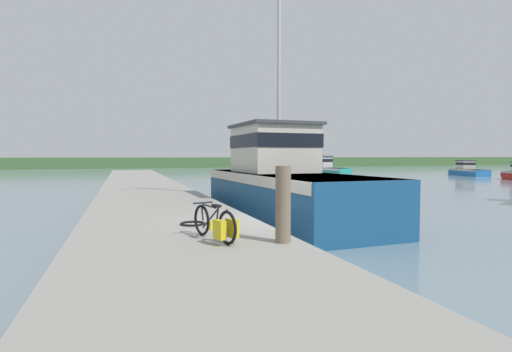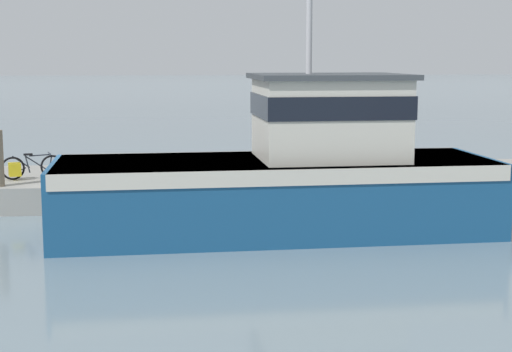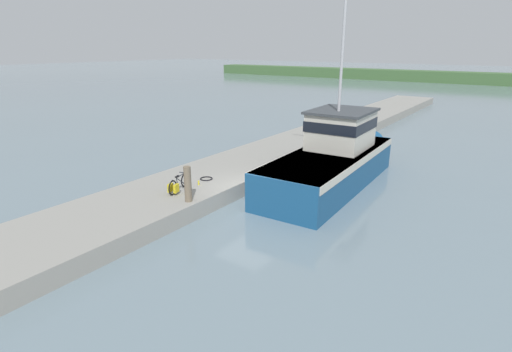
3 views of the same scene
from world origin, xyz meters
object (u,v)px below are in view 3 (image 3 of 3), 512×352
object	(u,v)px
mooring_post	(188,184)
water_bottle_by_bike	(199,183)
fishing_boat_main	(334,157)
bicycle_touring	(177,185)

from	to	relation	value
mooring_post	water_bottle_by_bike	size ratio (longest dim) A/B	7.29
fishing_boat_main	mooring_post	distance (m)	8.14
mooring_post	water_bottle_by_bike	xyz separation A→B (m)	(-1.05, 1.74, -0.64)
bicycle_touring	fishing_boat_main	bearing A→B (deg)	43.40
bicycle_touring	mooring_post	world-z (taller)	mooring_post
fishing_boat_main	water_bottle_by_bike	xyz separation A→B (m)	(-4.07, -5.82, -0.57)
mooring_post	fishing_boat_main	bearing A→B (deg)	68.24
mooring_post	water_bottle_by_bike	distance (m)	2.13
bicycle_touring	water_bottle_by_bike	world-z (taller)	bicycle_touring
bicycle_touring	mooring_post	size ratio (longest dim) A/B	1.12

